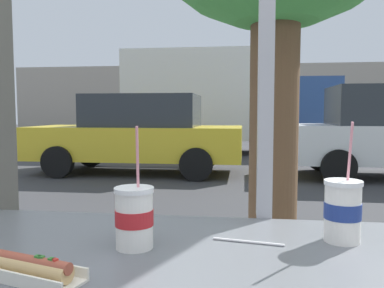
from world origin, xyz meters
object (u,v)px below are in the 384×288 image
object	(u,v)px
hotdog_tray_far	(26,267)
box_truck	(223,99)
parked_car_yellow	(139,133)
soda_cup_right	(343,210)
soda_cup_left	(134,217)

from	to	relation	value
hotdog_tray_far	box_truck	world-z (taller)	box_truck
parked_car_yellow	box_truck	bearing A→B (deg)	71.20
box_truck	soda_cup_right	bearing A→B (deg)	-85.43
box_truck	hotdog_tray_far	bearing A→B (deg)	-88.91
parked_car_yellow	box_truck	size ratio (longest dim) A/B	0.68
soda_cup_right	hotdog_tray_far	world-z (taller)	soda_cup_right
soda_cup_left	box_truck	size ratio (longest dim) A/B	0.05
soda_cup_left	soda_cup_right	distance (m)	0.55
parked_car_yellow	soda_cup_left	bearing A→B (deg)	-74.97
parked_car_yellow	box_truck	xyz separation A→B (m)	(1.56, 4.60, 0.87)
soda_cup_left	box_truck	distance (m)	11.96
hotdog_tray_far	box_truck	distance (m)	12.17
hotdog_tray_far	parked_car_yellow	bearing A→B (deg)	103.38
hotdog_tray_far	soda_cup_right	bearing A→B (deg)	24.96
soda_cup_right	hotdog_tray_far	xyz separation A→B (m)	(-0.71, -0.33, -0.06)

